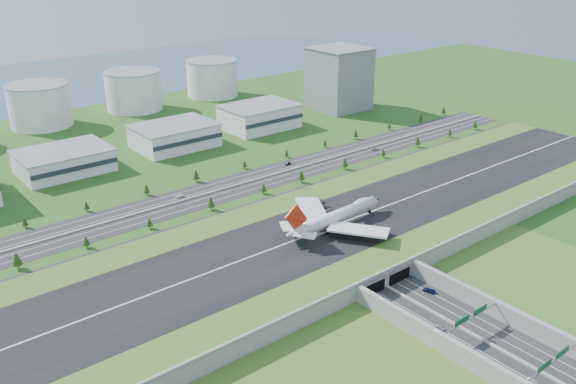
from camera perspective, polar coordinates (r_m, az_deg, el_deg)
ground at (r=316.26m, az=2.47°, el=-5.18°), size 1200.00×1200.00×0.00m
airfield_deck at (r=314.29m, az=2.49°, el=-4.52°), size 520.00×100.00×9.20m
underpass_road at (r=259.60m, az=17.43°, el=-12.31°), size 38.80×120.40×8.00m
sign_gantry_near at (r=259.54m, az=16.72°, el=-11.28°), size 38.70×0.70×9.80m
sign_gantry_far at (r=246.22m, az=23.53°, el=-14.42°), size 38.70×0.70×9.80m
north_expressway at (r=385.60m, az=-6.86°, el=0.02°), size 560.00×36.00×0.12m
tree_row at (r=389.25m, az=-4.96°, el=1.06°), size 496.46×48.70×8.49m
hangar_mid_a at (r=441.12m, az=-20.24°, el=2.73°), size 58.00×42.00×15.00m
hangar_mid_b at (r=472.13m, az=-10.57°, el=5.18°), size 58.00×42.00×17.00m
hangar_mid_c at (r=512.59m, az=-2.70°, el=7.06°), size 58.00×42.00×19.00m
office_tower at (r=571.28m, az=4.78°, el=10.51°), size 46.00×46.00×55.00m
fuel_tank_b at (r=555.77m, az=-22.21°, el=7.50°), size 50.00×50.00×35.00m
fuel_tank_c at (r=584.58m, az=-14.25°, el=9.17°), size 50.00×50.00×35.00m
fuel_tank_d at (r=623.73m, az=-7.11°, el=10.51°), size 50.00×50.00×35.00m
bay_water at (r=728.56m, az=-23.58°, el=9.17°), size 1200.00×260.00×0.06m
boeing_747 at (r=317.30m, az=4.54°, el=-2.28°), size 70.03×66.09×21.64m
car_0 at (r=262.26m, az=14.09°, el=-12.17°), size 2.19×4.78×1.59m
car_1 at (r=245.39m, az=21.90°, el=-16.08°), size 2.10×4.15×1.31m
car_2 at (r=285.30m, az=13.06°, el=-8.95°), size 4.20×6.42×1.64m
car_5 at (r=428.65m, az=-0.04°, el=2.70°), size 5.44×2.80×1.71m
car_6 at (r=462.72m, az=8.11°, el=4.00°), size 6.64×4.35×1.70m
car_7 at (r=380.06m, az=-10.14°, el=-0.39°), size 5.94×3.48×1.62m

